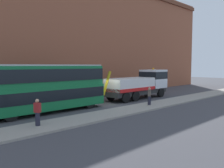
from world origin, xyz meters
The scene contains 7 objects.
ground_plane centered at (0.00, 0.00, 0.00)m, with size 120.00×120.00×0.00m, color #424247.
near_kerb centered at (0.00, -4.20, 0.07)m, with size 60.00×2.80×0.15m, color gray.
building_facade centered at (0.00, 6.57, 8.07)m, with size 60.00×1.50×16.00m.
recovery_tow_truck centered at (5.95, 0.12, 1.76)m, with size 10.16×2.75×3.67m.
double_decker_bus centered at (-6.46, 0.12, 2.23)m, with size 11.07×2.69×4.06m.
pedestrian_onlooker centered at (-9.14, -3.88, 0.99)m, with size 0.40×0.47×1.71m.
pedestrian_bystander centered at (2.32, -4.04, 0.99)m, with size 0.48×0.42×1.71m.
Camera 1 is at (-15.81, -17.68, 3.98)m, focal length 37.28 mm.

